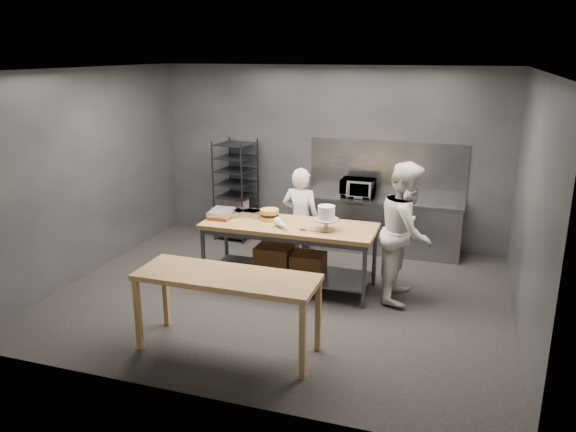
# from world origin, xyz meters

# --- Properties ---
(ground) EXTENTS (6.00, 6.00, 0.00)m
(ground) POSITION_xyz_m (0.00, 0.00, 0.00)
(ground) COLOR black
(ground) RESTS_ON ground
(back_wall) EXTENTS (6.00, 0.04, 3.00)m
(back_wall) POSITION_xyz_m (0.00, 2.50, 1.50)
(back_wall) COLOR #4C4F54
(back_wall) RESTS_ON ground
(work_table) EXTENTS (2.40, 0.90, 0.92)m
(work_table) POSITION_xyz_m (-0.00, 0.32, 0.57)
(work_table) COLOR olive
(work_table) RESTS_ON ground
(near_counter) EXTENTS (2.00, 0.70, 0.90)m
(near_counter) POSITION_xyz_m (-0.09, -1.58, 0.81)
(near_counter) COLOR olive
(near_counter) RESTS_ON ground
(back_counter) EXTENTS (2.60, 0.60, 0.90)m
(back_counter) POSITION_xyz_m (1.00, 2.18, 0.45)
(back_counter) COLOR slate
(back_counter) RESTS_ON ground
(splashback_panel) EXTENTS (2.60, 0.02, 0.90)m
(splashback_panel) POSITION_xyz_m (1.00, 2.48, 1.35)
(splashback_panel) COLOR slate
(splashback_panel) RESTS_ON back_counter
(speed_rack) EXTENTS (0.66, 0.70, 1.75)m
(speed_rack) POSITION_xyz_m (-1.56, 2.10, 0.86)
(speed_rack) COLOR black
(speed_rack) RESTS_ON ground
(chef_behind) EXTENTS (0.60, 0.41, 1.58)m
(chef_behind) POSITION_xyz_m (-0.03, 0.97, 0.79)
(chef_behind) COLOR white
(chef_behind) RESTS_ON ground
(chef_right) EXTENTS (0.72, 0.92, 1.86)m
(chef_right) POSITION_xyz_m (1.59, 0.43, 0.93)
(chef_right) COLOR silver
(chef_right) RESTS_ON ground
(microwave) EXTENTS (0.54, 0.37, 0.30)m
(microwave) POSITION_xyz_m (0.58, 2.18, 1.05)
(microwave) COLOR black
(microwave) RESTS_ON back_counter
(frosted_cake_stand) EXTENTS (0.34, 0.34, 0.34)m
(frosted_cake_stand) POSITION_xyz_m (0.56, 0.20, 1.13)
(frosted_cake_stand) COLOR #BFB499
(frosted_cake_stand) RESTS_ON work_table
(layer_cake) EXTENTS (0.26, 0.26, 0.16)m
(layer_cake) POSITION_xyz_m (-0.32, 0.41, 1.00)
(layer_cake) COLOR gold
(layer_cake) RESTS_ON work_table
(cake_pans) EXTENTS (0.65, 0.38, 0.07)m
(cake_pans) POSITION_xyz_m (-0.73, 0.51, 0.96)
(cake_pans) COLOR gray
(cake_pans) RESTS_ON work_table
(piping_bag) EXTENTS (0.35, 0.36, 0.12)m
(piping_bag) POSITION_xyz_m (-0.01, 0.07, 0.98)
(piping_bag) COLOR silver
(piping_bag) RESTS_ON work_table
(offset_spatula) EXTENTS (0.36, 0.02, 0.02)m
(offset_spatula) POSITION_xyz_m (0.35, 0.10, 0.93)
(offset_spatula) COLOR slate
(offset_spatula) RESTS_ON work_table
(pastry_clamshells) EXTENTS (0.34, 0.42, 0.11)m
(pastry_clamshells) POSITION_xyz_m (-1.02, 0.32, 0.98)
(pastry_clamshells) COLOR #A35F20
(pastry_clamshells) RESTS_ON work_table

